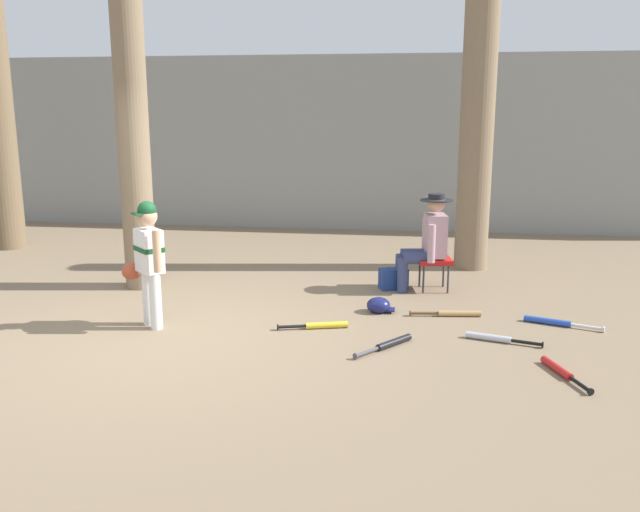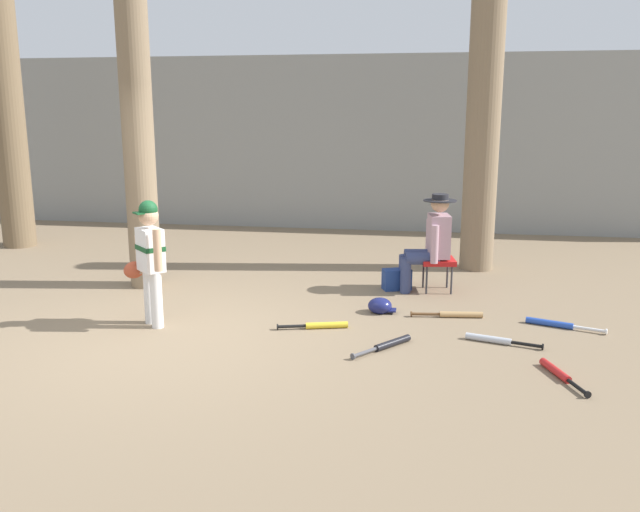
% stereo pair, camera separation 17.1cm
% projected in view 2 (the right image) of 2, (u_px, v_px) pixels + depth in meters
% --- Properties ---
extents(ground_plane, '(60.00, 60.00, 0.00)m').
position_uv_depth(ground_plane, '(162.00, 340.00, 6.45)').
color(ground_plane, '#7F6B51').
extents(concrete_back_wall, '(18.00, 0.36, 3.16)m').
position_uv_depth(concrete_back_wall, '(296.00, 143.00, 12.42)').
color(concrete_back_wall, gray).
rests_on(concrete_back_wall, ground).
extents(tree_near_player, '(0.52, 0.52, 6.29)m').
position_uv_depth(tree_near_player, '(133.00, 49.00, 7.84)').
color(tree_near_player, '#7F6B51').
rests_on(tree_near_player, ground).
extents(tree_behind_spectator, '(0.74, 0.74, 4.54)m').
position_uv_depth(tree_behind_spectator, '(483.00, 132.00, 8.96)').
color(tree_behind_spectator, '#7F6B51').
rests_on(tree_behind_spectator, ground).
extents(young_ballplayer, '(0.57, 0.45, 1.31)m').
position_uv_depth(young_ballplayer, '(149.00, 255.00, 6.75)').
color(young_ballplayer, white).
rests_on(young_ballplayer, ground).
extents(folding_stool, '(0.45, 0.45, 0.41)m').
position_uv_depth(folding_stool, '(438.00, 262.00, 8.13)').
color(folding_stool, red).
rests_on(folding_stool, ground).
extents(seated_spectator, '(0.68, 0.54, 1.20)m').
position_uv_depth(seated_spectator, '(430.00, 240.00, 8.07)').
color(seated_spectator, navy).
rests_on(seated_spectator, ground).
extents(handbag_beside_stool, '(0.38, 0.29, 0.26)m').
position_uv_depth(handbag_beside_stool, '(397.00, 279.00, 8.24)').
color(handbag_beside_stool, navy).
rests_on(handbag_beside_stool, ground).
extents(tree_far_left, '(0.76, 0.76, 7.01)m').
position_uv_depth(tree_far_left, '(1.00, 48.00, 10.25)').
color(tree_far_left, brown).
rests_on(tree_far_left, ground).
extents(bat_blue_youth, '(0.76, 0.33, 0.07)m').
position_uv_depth(bat_blue_youth, '(556.00, 324.00, 6.83)').
color(bat_blue_youth, '#2347AD').
rests_on(bat_blue_youth, ground).
extents(bat_black_composite, '(0.52, 0.63, 0.07)m').
position_uv_depth(bat_black_composite, '(388.00, 344.00, 6.24)').
color(bat_black_composite, black).
rests_on(bat_black_composite, ground).
extents(bat_yellow_trainer, '(0.72, 0.25, 0.07)m').
position_uv_depth(bat_yellow_trainer, '(321.00, 325.00, 6.79)').
color(bat_yellow_trainer, yellow).
rests_on(bat_yellow_trainer, ground).
extents(bat_red_barrel, '(0.29, 0.70, 0.07)m').
position_uv_depth(bat_red_barrel, '(559.00, 373.00, 5.56)').
color(bat_red_barrel, red).
rests_on(bat_red_barrel, ground).
extents(bat_wood_tan, '(0.77, 0.15, 0.07)m').
position_uv_depth(bat_wood_tan, '(455.00, 314.00, 7.15)').
color(bat_wood_tan, tan).
rests_on(bat_wood_tan, ground).
extents(bat_aluminum_silver, '(0.72, 0.26, 0.07)m').
position_uv_depth(bat_aluminum_silver, '(494.00, 340.00, 6.36)').
color(bat_aluminum_silver, '#B7BCC6').
rests_on(bat_aluminum_silver, ground).
extents(batting_helmet_navy, '(0.31, 0.24, 0.18)m').
position_uv_depth(batting_helmet_navy, '(380.00, 306.00, 7.31)').
color(batting_helmet_navy, navy).
rests_on(batting_helmet_navy, ground).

